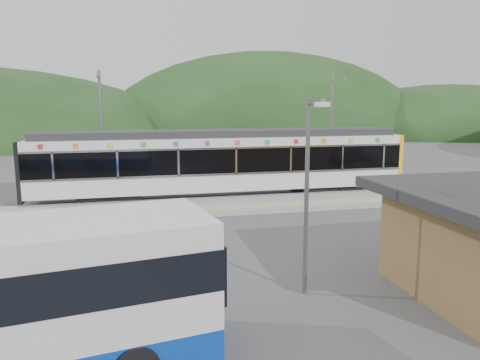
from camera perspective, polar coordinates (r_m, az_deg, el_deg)
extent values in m
plane|color=#4C4C4F|center=(20.53, 2.54, -5.38)|extent=(120.00, 120.00, 0.00)
ellipsoid|color=#1E3D19|center=(76.34, 3.20, 5.60)|extent=(52.00, 39.00, 26.00)
ellipsoid|color=#1E3D19|center=(84.07, 23.85, 5.17)|extent=(44.00, 33.00, 16.00)
cube|color=#9E9E99|center=(23.60, 0.39, -3.02)|extent=(26.00, 3.20, 0.30)
cube|color=yellow|center=(22.33, 1.17, -3.34)|extent=(26.00, 0.10, 0.01)
cube|color=black|center=(25.62, -15.56, -2.02)|extent=(3.20, 2.20, 0.56)
cube|color=black|center=(27.77, 9.99, -0.93)|extent=(3.20, 2.20, 0.56)
cube|color=silver|center=(25.90, -2.27, 0.12)|extent=(20.00, 2.90, 0.92)
cube|color=black|center=(25.73, -2.29, 2.72)|extent=(20.00, 2.96, 1.45)
cube|color=silver|center=(24.37, -1.61, 0.73)|extent=(20.00, 0.05, 0.10)
cube|color=silver|center=(24.19, -1.63, 3.89)|extent=(20.00, 0.05, 0.10)
cube|color=silver|center=(25.63, -2.30, 4.83)|extent=(20.00, 2.90, 0.45)
cube|color=#2D2D30|center=(25.60, -2.31, 5.73)|extent=(19.40, 2.50, 0.36)
cube|color=yellow|center=(29.39, 17.51, 2.50)|extent=(0.24, 2.92, 3.00)
cube|color=black|center=(25.87, -24.83, 1.15)|extent=(0.20, 2.92, 3.00)
cube|color=silver|center=(24.08, -21.86, 1.56)|extent=(0.10, 0.05, 1.35)
cube|color=silver|center=(23.80, -14.71, 1.85)|extent=(0.10, 0.05, 1.35)
cube|color=silver|center=(23.90, -7.51, 2.12)|extent=(0.10, 0.05, 1.35)
cube|color=silver|center=(24.37, -0.47, 2.34)|extent=(0.10, 0.05, 1.35)
cube|color=silver|center=(25.20, 6.21, 2.52)|extent=(0.10, 0.05, 1.35)
cube|color=silver|center=(26.34, 12.39, 2.66)|extent=(0.10, 0.05, 1.35)
cube|color=silver|center=(27.50, 17.11, 2.75)|extent=(0.10, 0.05, 1.35)
cube|color=red|center=(24.07, -23.18, 3.76)|extent=(0.22, 0.04, 0.22)
cube|color=orange|center=(23.84, -19.38, 3.94)|extent=(0.22, 0.04, 0.22)
cube|color=yellow|center=(23.72, -15.53, 4.11)|extent=(0.22, 0.04, 0.22)
cube|color=green|center=(23.71, -11.66, 4.26)|extent=(0.22, 0.04, 0.22)
cube|color=blue|center=(23.80, -7.80, 4.39)|extent=(0.22, 0.04, 0.22)
cube|color=purple|center=(24.00, -3.98, 4.50)|extent=(0.22, 0.04, 0.22)
cube|color=#E54C8C|center=(24.30, -0.24, 4.58)|extent=(0.22, 0.04, 0.22)
cube|color=#19A5A5|center=(24.71, 3.39, 4.65)|extent=(0.22, 0.04, 0.22)
cube|color=red|center=(25.21, 6.89, 4.70)|extent=(0.22, 0.04, 0.22)
cube|color=orange|center=(25.80, 10.24, 4.72)|extent=(0.22, 0.04, 0.22)
cube|color=yellow|center=(26.47, 13.44, 4.73)|extent=(0.22, 0.04, 0.22)
cube|color=green|center=(27.22, 16.47, 4.73)|extent=(0.22, 0.04, 0.22)
cylinder|color=slate|center=(27.80, -16.50, 5.49)|extent=(0.18, 0.18, 7.00)
cube|color=slate|center=(26.97, -16.92, 11.95)|extent=(0.08, 1.80, 0.08)
cylinder|color=slate|center=(30.39, 11.02, 6.02)|extent=(0.18, 0.18, 7.00)
cube|color=slate|center=(29.63, 11.85, 11.91)|extent=(0.08, 1.80, 0.08)
cylinder|color=black|center=(10.48, -13.89, -18.25)|extent=(1.35, 2.78, 0.91)
cylinder|color=slate|center=(12.74, 8.10, -2.32)|extent=(0.12, 0.12, 5.39)
cube|color=slate|center=(12.10, 9.09, 9.44)|extent=(0.16, 0.90, 0.12)
cube|color=silver|center=(11.72, 9.83, 9.07)|extent=(0.36, 0.20, 0.12)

